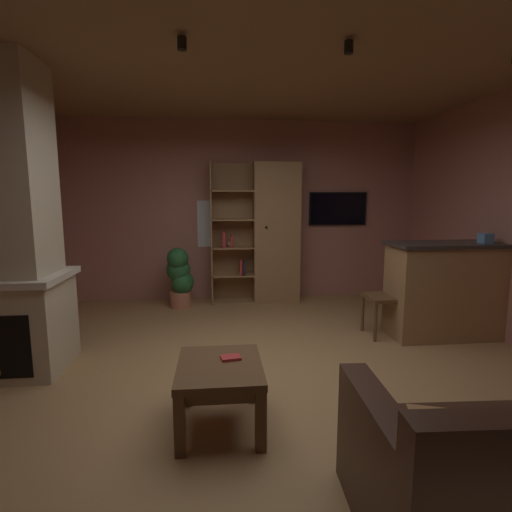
{
  "coord_description": "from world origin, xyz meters",
  "views": [
    {
      "loc": [
        -0.37,
        -3.27,
        1.6
      ],
      "look_at": [
        0.0,
        0.4,
        1.05
      ],
      "focal_mm": 27.48,
      "sensor_mm": 36.0,
      "label": 1
    }
  ],
  "objects": [
    {
      "name": "coffee_table",
      "position": [
        -0.36,
        -0.69,
        0.37
      ],
      "size": [
        0.58,
        0.69,
        0.46
      ],
      "color": "brown",
      "rests_on": "ground"
    },
    {
      "name": "dining_chair",
      "position": [
        1.64,
        0.97,
        0.53
      ],
      "size": [
        0.43,
        0.43,
        0.92
      ],
      "color": "brown",
      "rests_on": "ground"
    },
    {
      "name": "floor",
      "position": [
        0.0,
        0.0,
        -0.01
      ],
      "size": [
        5.63,
        5.85,
        0.02
      ],
      "primitive_type": "cube",
      "color": "#A37A4C",
      "rests_on": "ground"
    },
    {
      "name": "tissue_box",
      "position": [
        2.61,
        0.79,
        1.15
      ],
      "size": [
        0.12,
        0.12,
        0.11
      ],
      "primitive_type": "cube",
      "rotation": [
        0.0,
        0.0,
        0.03
      ],
      "color": "#598CBF",
      "rests_on": "kitchen_bar_counter"
    },
    {
      "name": "track_light_spot_1",
      "position": [
        -0.6,
        -0.18,
        2.71
      ],
      "size": [
        0.07,
        0.07,
        0.09
      ],
      "primitive_type": "cylinder",
      "color": "black"
    },
    {
      "name": "kitchen_bar_counter",
      "position": [
        2.37,
        0.89,
        0.55
      ],
      "size": [
        1.56,
        0.61,
        1.1
      ],
      "color": "#997047",
      "rests_on": "ground"
    },
    {
      "name": "ceiling",
      "position": [
        0.0,
        0.0,
        2.79
      ],
      "size": [
        5.63,
        5.85,
        0.02
      ],
      "primitive_type": "cube",
      "color": "#8E6B47"
    },
    {
      "name": "window_pane_back",
      "position": [
        -0.34,
        2.92,
        1.2
      ],
      "size": [
        0.65,
        0.01,
        0.72
      ],
      "primitive_type": "cube",
      "color": "white"
    },
    {
      "name": "table_book_0",
      "position": [
        -0.28,
        -0.61,
        0.47
      ],
      "size": [
        0.15,
        0.12,
        0.02
      ],
      "primitive_type": "cube",
      "rotation": [
        0.0,
        0.0,
        0.16
      ],
      "color": "#B22D2D",
      "rests_on": "coffee_table"
    },
    {
      "name": "potted_floor_plant",
      "position": [
        -0.92,
        2.45,
        0.47
      ],
      "size": [
        0.4,
        0.39,
        0.89
      ],
      "color": "#B77051",
      "rests_on": "ground"
    },
    {
      "name": "wall_mounted_tv",
      "position": [
        1.57,
        2.89,
        1.43
      ],
      "size": [
        0.93,
        0.06,
        0.52
      ],
      "color": "black"
    },
    {
      "name": "track_light_spot_2",
      "position": [
        0.63,
        -0.23,
        2.71
      ],
      "size": [
        0.07,
        0.07,
        0.09
      ],
      "primitive_type": "cylinder",
      "color": "black"
    },
    {
      "name": "stone_fireplace",
      "position": [
        -2.27,
        0.43,
        1.26
      ],
      "size": [
        1.0,
        0.84,
        2.78
      ],
      "color": "#BCAD8E",
      "rests_on": "ground"
    },
    {
      "name": "bookshelf_cabinet",
      "position": [
        0.45,
        2.68,
        1.05
      ],
      "size": [
        1.35,
        0.41,
        2.12
      ],
      "color": "#997047",
      "rests_on": "ground"
    },
    {
      "name": "wall_back",
      "position": [
        0.0,
        2.95,
        1.39
      ],
      "size": [
        5.75,
        0.06,
        2.78
      ],
      "primitive_type": "cube",
      "color": "#AD7060",
      "rests_on": "ground"
    }
  ]
}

